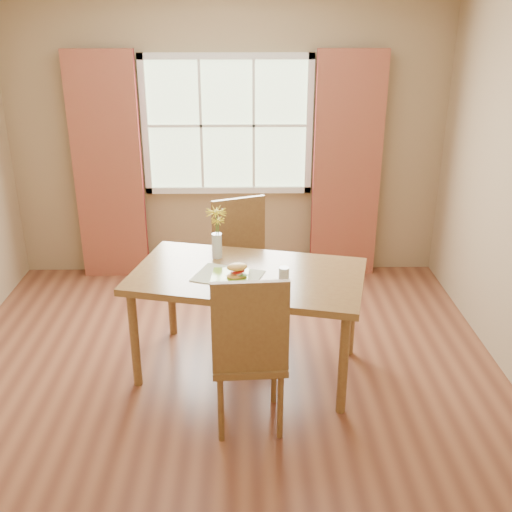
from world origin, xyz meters
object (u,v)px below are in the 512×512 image
object	(u,v)px
chair_near	(249,349)
chair_far	(243,259)
dining_table	(248,283)
croissant_sandwich	(237,271)
water_glass	(284,275)
flower_vase	(217,228)

from	to	relation	value
chair_near	chair_far	world-z (taller)	chair_near
dining_table	croissant_sandwich	xyz separation A→B (m)	(-0.07, -0.13, 0.15)
chair_near	croissant_sandwich	distance (m)	0.65
dining_table	chair_far	distance (m)	0.72
chair_far	water_glass	xyz separation A→B (m)	(0.28, -0.87, 0.24)
chair_far	flower_vase	bearing A→B (deg)	-135.67
dining_table	croissant_sandwich	size ratio (longest dim) A/B	10.86
flower_vase	chair_far	bearing A→B (deg)	65.53
dining_table	flower_vase	distance (m)	0.48
chair_near	flower_vase	xyz separation A→B (m)	(-0.23, 1.00, 0.42)
dining_table	chair_near	bearing A→B (deg)	-75.94
chair_near	croissant_sandwich	size ratio (longest dim) A/B	6.67
flower_vase	chair_near	bearing A→B (deg)	-77.03
chair_far	croissant_sandwich	size ratio (longest dim) A/B	6.65
dining_table	chair_near	xyz separation A→B (m)	(0.01, -0.72, -0.11)
dining_table	flower_vase	world-z (taller)	flower_vase
croissant_sandwich	flower_vase	size ratio (longest dim) A/B	0.43
chair_far	water_glass	distance (m)	0.94
croissant_sandwich	dining_table	bearing A→B (deg)	47.55
chair_near	flower_vase	distance (m)	1.11
chair_far	flower_vase	size ratio (longest dim) A/B	2.83
chair_near	croissant_sandwich	bearing A→B (deg)	94.25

